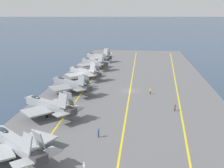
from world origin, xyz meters
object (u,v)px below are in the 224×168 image
crew_white_vest (84,167)px  crew_blue_vest (98,132)px  parked_jet_sixth (98,56)px  parked_jet_fourth (84,72)px  parked_jet_third (70,84)px  crew_brown_vest (175,107)px  parked_jet_second (48,105)px  parked_jet_fifth (94,62)px  crew_yellow_vest (150,91)px  parked_jet_nearest (15,143)px

crew_white_vest → crew_blue_vest: crew_blue_vest is taller
parked_jet_sixth → crew_blue_vest: size_ratio=8.30×
parked_jet_sixth → crew_blue_vest: parked_jet_sixth is taller
parked_jet_fourth → parked_jet_sixth: bearing=0.7°
parked_jet_third → crew_brown_vest: 30.66m
parked_jet_second → parked_jet_third: size_ratio=1.01×
parked_jet_fifth → parked_jet_sixth: 17.41m
parked_jet_third → parked_jet_sixth: parked_jet_sixth is taller
parked_jet_sixth → crew_yellow_vest: 55.24m
parked_jet_third → parked_jet_fourth: parked_jet_fourth is taller
parked_jet_second → parked_jet_sixth: bearing=-0.3°
parked_jet_third → crew_white_vest: size_ratio=9.41×
crew_yellow_vest → crew_brown_vest: (-13.22, -5.40, -0.00)m
parked_jet_fifth → crew_brown_vest: bearing=-149.5°
crew_brown_vest → crew_blue_vest: bearing=135.3°
crew_yellow_vest → crew_brown_vest: same height
parked_jet_third → crew_white_vest: parked_jet_third is taller
parked_jet_fifth → crew_brown_vest: 53.61m
crew_white_vest → crew_blue_vest: (11.84, -0.24, 0.04)m
parked_jet_third → parked_jet_fifth: size_ratio=1.12×
parked_jet_sixth → crew_brown_vest: bearing=-156.2°
parked_jet_second → crew_blue_vest: 16.27m
crew_white_vest → crew_yellow_vest: (40.80, -10.44, 0.00)m
parked_jet_sixth → crew_white_vest: bearing=-172.4°
parked_jet_nearest → crew_white_vest: parked_jet_nearest is taller
parked_jet_nearest → crew_brown_vest: size_ratio=8.97×
parked_jet_nearest → crew_white_vest: 12.37m
parked_jet_fourth → crew_yellow_vest: 27.58m
crew_yellow_vest → parked_jet_second: bearing=129.6°
crew_yellow_vest → parked_jet_fifth: bearing=33.4°
crew_blue_vest → parked_jet_second: bearing=52.5°
parked_jet_fourth → crew_brown_vest: bearing=-136.8°
crew_brown_vest → parked_jet_third: bearing=66.3°
parked_jet_second → crew_white_vest: size_ratio=9.54×
parked_jet_sixth → parked_jet_fifth: bearing=-177.0°
parked_jet_second → crew_brown_vest: 29.10m
parked_jet_fourth → crew_blue_vest: (-45.18, -12.05, -1.44)m
parked_jet_nearest → parked_jet_fourth: 53.64m
crew_blue_vest → crew_yellow_vest: bearing=-19.4°
parked_jet_third → crew_white_vest: bearing=-163.0°
parked_jet_second → crew_brown_vest: parked_jet_second is taller
crew_white_vest → parked_jet_fourth: bearing=11.7°
crew_brown_vest → crew_blue_vest: (-15.74, 15.60, 0.04)m
crew_brown_vest → parked_jet_fifth: bearing=30.5°
parked_jet_fifth → crew_brown_vest: parked_jet_fifth is taller
parked_jet_sixth → parked_jet_nearest: bearing=-179.7°
parked_jet_nearest → crew_brown_vest: 36.77m
crew_white_vest → crew_yellow_vest: crew_yellow_vest is taller
crew_yellow_vest → crew_blue_vest: size_ratio=0.96×
parked_jet_nearest → parked_jet_fourth: (53.64, -0.00, 0.05)m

